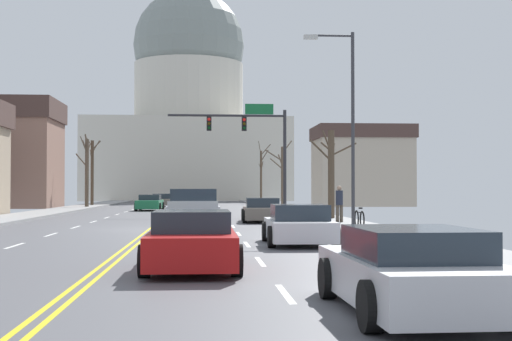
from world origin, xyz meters
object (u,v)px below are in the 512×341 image
sedan_near_04 (192,241)px  sedan_oncoming_00 (150,203)px  street_lamp_right (347,112)px  sedan_near_05 (410,272)px  pickup_truck_near_02 (193,212)px  sedan_oncoming_02 (165,199)px  sedan_near_01 (262,211)px  sedan_oncoming_01 (162,201)px  sedan_near_00 (201,208)px  bicycle_parked (359,219)px  sedan_near_03 (299,226)px  pedestrian_00 (339,202)px  signal_gantry (253,135)px

sedan_near_04 → sedan_oncoming_00: sedan_near_04 is taller
street_lamp_right → sedan_near_05: bearing=-98.7°
street_lamp_right → pickup_truck_near_02: size_ratio=1.46×
sedan_near_05 → sedan_oncoming_02: 68.93m
sedan_near_01 → pickup_truck_near_02: (-3.42, -7.15, 0.18)m
street_lamp_right → sedan_near_04: size_ratio=1.74×
sedan_oncoming_01 → sedan_near_00: bearing=-81.4°
sedan_near_01 → bicycle_parked: (3.30, -8.04, -0.09)m
sedan_near_00 → sedan_oncoming_01: size_ratio=1.03×
sedan_near_00 → sedan_near_04: (-0.12, -28.11, 0.05)m
sedan_near_03 → pedestrian_00: pedestrian_00 is taller
sedan_oncoming_02 → bicycle_parked: (10.40, -49.55, -0.05)m
sedan_near_01 → pickup_truck_near_02: size_ratio=0.81×
pedestrian_00 → bicycle_parked: bearing=-90.9°
signal_gantry → sedan_oncoming_00: (-7.42, 8.33, -4.70)m
sedan_near_03 → sedan_oncoming_02: sedan_near_03 is taller
signal_gantry → street_lamp_right: (2.50, -19.20, -0.47)m
street_lamp_right → sedan_near_01: 9.57m
street_lamp_right → bicycle_parked: street_lamp_right is taller
sedan_near_00 → pickup_truck_near_02: bearing=-91.2°
bicycle_parked → sedan_near_04: bearing=-116.1°
street_lamp_right → sedan_oncoming_02: street_lamp_right is taller
sedan_near_01 → bicycle_parked: bearing=-67.7°
sedan_near_00 → sedan_near_01: sedan_near_01 is taller
sedan_near_00 → sedan_oncoming_00: 13.32m
sedan_near_03 → bicycle_parked: 7.54m
sedan_near_04 → signal_gantry: bearing=83.8°
street_lamp_right → sedan_near_05: 19.63m
sedan_oncoming_02 → sedan_near_01: bearing=-80.3°
sedan_near_01 → pedestrian_00: bearing=-44.7°
sedan_oncoming_01 → sedan_oncoming_02: bearing=91.2°
sedan_oncoming_00 → sedan_oncoming_01: (0.26, 12.13, -0.01)m
sedan_near_03 → sedan_oncoming_01: (-6.82, 46.32, -0.02)m
sedan_near_03 → sedan_near_05: size_ratio=0.98×
signal_gantry → sedan_oncoming_01: bearing=109.3°
sedan_near_03 → sedan_near_05: 12.29m
sedan_oncoming_01 → bicycle_parked: sedan_oncoming_01 is taller
sedan_near_04 → sedan_oncoming_01: size_ratio=1.05×
sedan_near_01 → street_lamp_right: bearing=-71.1°
signal_gantry → pedestrian_00: 15.33m
signal_gantry → sedan_oncoming_01: 22.18m
sedan_near_00 → bicycle_parked: 16.08m
pickup_truck_near_02 → bicycle_parked: 6.78m
sedan_near_00 → sedan_oncoming_00: (-4.01, 12.70, 0.02)m
sedan_oncoming_02 → pedestrian_00: 46.06m
signal_gantry → bicycle_parked: size_ratio=4.47×
street_lamp_right → pedestrian_00: street_lamp_right is taller
sedan_near_05 → sedan_oncoming_02: size_ratio=0.99×
sedan_near_00 → sedan_near_03: (3.07, -21.49, 0.03)m
sedan_oncoming_01 → sedan_near_03: bearing=-81.6°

